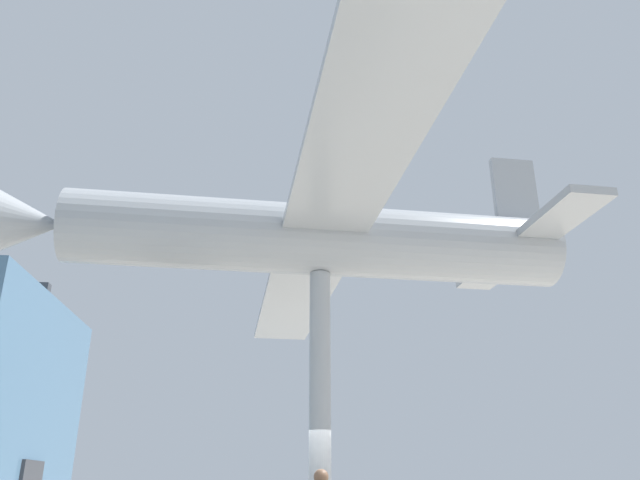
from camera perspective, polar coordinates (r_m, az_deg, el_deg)
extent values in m
cylinder|color=#999EA3|center=(13.24, 0.00, -15.17)|extent=(0.46, 0.46, 5.85)
cylinder|color=#93999E|center=(14.17, 0.00, 0.00)|extent=(2.52, 11.22, 1.62)
cube|color=#93999E|center=(14.17, 0.00, 0.00)|extent=(19.49, 3.46, 0.18)
cube|color=#93999E|center=(15.69, 17.97, -0.62)|extent=(6.27, 1.50, 0.18)
cube|color=#93999E|center=(16.14, 17.48, 3.34)|extent=(0.27, 1.11, 2.31)
cone|color=#93999E|center=(14.65, -24.95, 1.41)|extent=(1.48, 1.48, 1.38)
sphere|color=brown|center=(11.39, 0.10, -20.83)|extent=(0.26, 0.26, 0.26)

